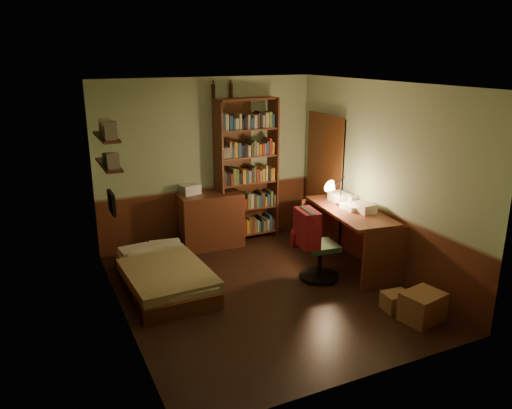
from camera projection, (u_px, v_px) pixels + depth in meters
name	position (u px, v px, depth m)	size (l,w,h in m)	color
floor	(264.00, 292.00, 6.43)	(3.50, 4.00, 0.02)	black
ceiling	(265.00, 83.00, 5.66)	(3.50, 4.00, 0.02)	silver
wall_back	(208.00, 162.00, 7.78)	(3.50, 0.02, 2.60)	#9DB78F
wall_left	(117.00, 213.00, 5.33)	(0.02, 4.00, 2.60)	#9DB78F
wall_right	(381.00, 179.00, 6.76)	(0.02, 4.00, 2.60)	#9DB78F
wall_front	(368.00, 252.00, 4.31)	(3.50, 0.02, 2.60)	#9DB78F
doorway	(325.00, 180.00, 7.96)	(0.06, 0.90, 2.00)	black
door_trim	(323.00, 180.00, 7.94)	(0.02, 0.98, 2.08)	#492611
bed	(164.00, 268.00, 6.48)	(0.94, 1.77, 0.52)	olive
dresser	(211.00, 220.00, 7.80)	(0.97, 0.48, 0.86)	#542818
mini_stereo	(190.00, 189.00, 7.64)	(0.28, 0.22, 0.15)	#B2B2B7
bookshelf	(247.00, 171.00, 7.93)	(0.98, 0.30, 2.28)	#542818
bottle_left	(213.00, 91.00, 7.46)	(0.06, 0.06, 0.21)	black
bottle_right	(231.00, 91.00, 7.57)	(0.06, 0.06, 0.21)	black
desk	(349.00, 238.00, 7.07)	(0.66, 1.59, 0.85)	#542818
paper_stack	(348.00, 198.00, 7.29)	(0.19, 0.26, 0.10)	silver
desk_lamp	(341.00, 187.00, 7.08)	(0.16, 0.16, 0.53)	black
office_chair	(320.00, 239.00, 6.62)	(0.57, 0.50, 1.14)	#2D4F34
red_jacket	(323.00, 185.00, 6.16)	(0.23, 0.41, 0.49)	maroon
wall_shelf_lower	(109.00, 165.00, 6.24)	(0.20, 0.90, 0.03)	#542818
wall_shelf_upper	(106.00, 137.00, 6.13)	(0.20, 0.90, 0.03)	#542818
framed_picture	(112.00, 203.00, 5.88)	(0.04, 0.32, 0.26)	black
cardboard_box_a	(422.00, 307.00, 5.69)	(0.45, 0.36, 0.34)	olive
cardboard_box_b	(396.00, 301.00, 5.94)	(0.30, 0.25, 0.21)	olive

